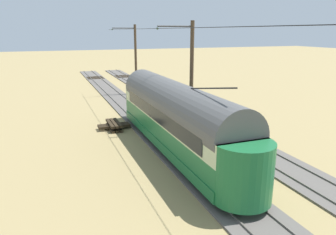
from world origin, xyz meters
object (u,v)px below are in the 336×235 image
at_px(vintage_streetcar, 175,115).
at_px(track_end_bumper, 168,98).
at_px(catenary_pole_mid_near, 191,76).
at_px(spare_tie_stack, 114,125).
at_px(switch_stand, 179,95).
at_px(catenary_pole_foreground, 135,59).

height_order(vintage_streetcar, track_end_bumper, vintage_streetcar).
height_order(catenary_pole_mid_near, spare_tie_stack, catenary_pole_mid_near).
xyz_separation_m(switch_stand, track_end_bumper, (1.20, -0.39, -0.30)).
xyz_separation_m(switch_stand, spare_tie_stack, (8.52, 7.24, -0.43)).
relative_size(catenary_pole_foreground, switch_stand, 6.47).
distance_m(spare_tie_stack, track_end_bumper, 10.58).
bearing_deg(catenary_pole_foreground, catenary_pole_mid_near, 90.00).
relative_size(catenary_pole_foreground, spare_tie_stack, 3.33).
distance_m(catenary_pole_mid_near, track_end_bumper, 11.11).
height_order(spare_tie_stack, track_end_bumper, track_end_bumper).
height_order(catenary_pole_foreground, track_end_bumper, catenary_pole_foreground).
bearing_deg(track_end_bumper, switch_stand, 162.04).
height_order(vintage_streetcar, catenary_pole_mid_near, catenary_pole_mid_near).
bearing_deg(spare_tie_stack, track_end_bumper, -133.79).
bearing_deg(switch_stand, catenary_pole_foreground, -57.76).
relative_size(catenary_pole_foreground, catenary_pole_mid_near, 1.00).
bearing_deg(switch_stand, spare_tie_stack, 40.37).
distance_m(switch_stand, track_end_bumper, 1.30).
bearing_deg(spare_tie_stack, catenary_pole_foreground, -112.55).
bearing_deg(catenary_pole_foreground, spare_tie_stack, 67.45).
bearing_deg(track_end_bumper, vintage_streetcar, 71.05).
height_order(vintage_streetcar, catenary_pole_foreground, catenary_pole_foreground).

